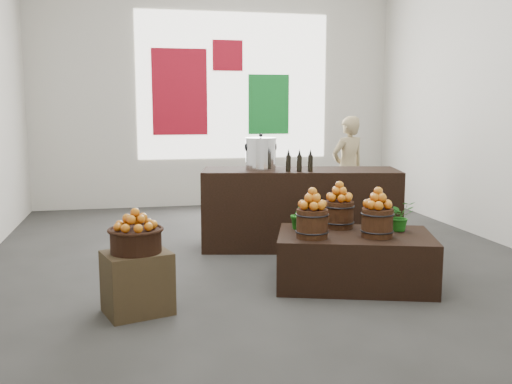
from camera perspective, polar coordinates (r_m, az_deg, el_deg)
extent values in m
plane|color=#363633|center=(6.43, 0.49, -6.48)|extent=(7.00, 7.00, 0.00)
cube|color=beige|center=(9.66, -4.06, 10.51)|extent=(6.00, 0.04, 4.00)
cube|color=white|center=(9.69, -2.25, 10.52)|extent=(3.20, 0.02, 2.40)
cube|color=maroon|center=(9.56, -7.64, 9.88)|extent=(0.90, 0.04, 1.40)
cube|color=#127628|center=(9.79, 1.27, 8.75)|extent=(0.70, 0.04, 1.00)
cube|color=maroon|center=(9.69, -2.86, 13.48)|extent=(0.50, 0.04, 0.50)
cube|color=#473621|center=(4.77, -11.79, -8.86)|extent=(0.61, 0.55, 0.51)
cylinder|color=black|center=(4.68, -11.92, -4.81)|extent=(0.41, 0.41, 0.18)
cube|color=black|center=(5.47, 9.83, -6.65)|extent=(1.61, 1.26, 0.49)
cylinder|color=#3D1D10|center=(5.17, 5.63, -3.15)|extent=(0.28, 0.28, 0.26)
cylinder|color=#3D1D10|center=(5.29, 12.03, -3.02)|extent=(0.28, 0.28, 0.26)
cylinder|color=#3D1D10|center=(5.63, 8.28, -2.24)|extent=(0.28, 0.28, 0.26)
imported|color=#165B13|center=(5.59, 14.16, -2.33)|extent=(0.28, 0.25, 0.29)
imported|color=#165B13|center=(5.52, 4.31, -2.15)|extent=(0.21, 0.19, 0.30)
cube|color=black|center=(6.78, 4.42, -1.67)|extent=(2.39, 1.19, 0.93)
cylinder|color=silver|center=(6.67, 0.47, 3.78)|extent=(0.35, 0.35, 0.35)
imported|color=tan|center=(8.48, 9.16, 2.34)|extent=(0.65, 0.53, 1.53)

